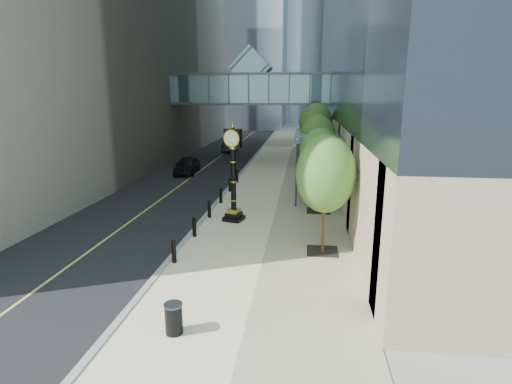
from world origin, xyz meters
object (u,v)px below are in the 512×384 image
trash_bin (174,319)px  car_far (230,146)px  pedestrian (329,195)px  street_clock (233,180)px  car_near (187,165)px

trash_bin → car_far: size_ratio=0.21×
pedestrian → street_clock: bearing=43.0°
street_clock → pedestrian: street_clock is taller
street_clock → car_far: 27.96m
street_clock → car_far: street_clock is taller
street_clock → pedestrian: (5.45, 3.41, -1.54)m
car_near → trash_bin: bearing=-77.6°
street_clock → trash_bin: street_clock is taller
trash_bin → car_far: car_far is taller
street_clock → car_far: (-5.32, 27.40, -1.65)m
pedestrian → car_near: pedestrian is taller
pedestrian → car_far: size_ratio=0.36×
car_near → car_far: bearing=81.6°
pedestrian → car_far: 26.30m
street_clock → car_near: size_ratio=1.21×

